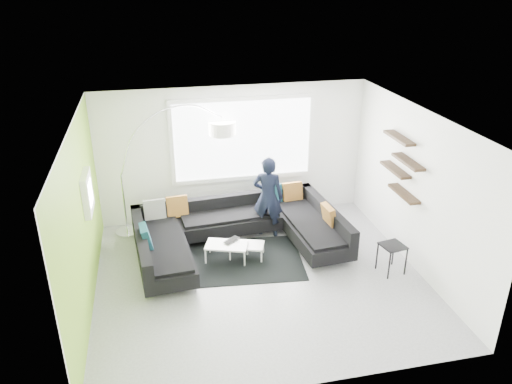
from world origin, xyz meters
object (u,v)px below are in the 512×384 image
at_px(arc_lamp, 121,175).
at_px(person, 268,197).
at_px(sectional_sofa, 239,234).
at_px(coffee_table, 237,251).
at_px(side_table, 391,259).
at_px(laptop, 234,241).

xyz_separation_m(arc_lamp, person, (2.75, -0.62, -0.44)).
xyz_separation_m(sectional_sofa, coffee_table, (-0.10, -0.26, -0.20)).
xyz_separation_m(arc_lamp, side_table, (4.52, -2.41, -0.99)).
distance_m(sectional_sofa, person, 0.97).
bearing_deg(sectional_sofa, side_table, -32.30).
bearing_deg(side_table, person, 134.69).
relative_size(side_table, laptop, 1.34).
distance_m(sectional_sofa, arc_lamp, 2.54).
relative_size(sectional_sofa, arc_lamp, 1.56).
bearing_deg(side_table, arc_lamp, 151.92).
distance_m(coffee_table, side_table, 2.74).
distance_m(sectional_sofa, coffee_table, 0.34).
bearing_deg(coffee_table, side_table, -2.76).
bearing_deg(side_table, coffee_table, 158.36).
relative_size(sectional_sofa, side_table, 7.36).
distance_m(side_table, person, 2.59).
bearing_deg(coffee_table, person, 64.47).
xyz_separation_m(coffee_table, person, (0.77, 0.79, 0.66)).
relative_size(coffee_table, laptop, 2.43).
bearing_deg(sectional_sofa, arc_lamp, 146.06).
height_order(coffee_table, arc_lamp, arc_lamp).
xyz_separation_m(sectional_sofa, side_table, (2.45, -1.27, -0.09)).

